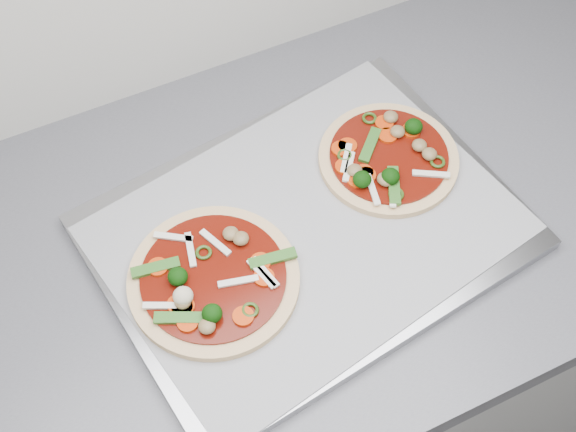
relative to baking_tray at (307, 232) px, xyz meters
name	(u,v)px	position (x,y,z in m)	size (l,w,h in m)	color
baking_tray	(307,232)	(0.00, 0.00, 0.00)	(0.50, 0.37, 0.02)	#939499
parchment	(307,228)	(0.00, 0.00, 0.01)	(0.48, 0.35, 0.00)	#949499
pizza_left	(212,280)	(-0.14, -0.02, 0.02)	(0.25, 0.25, 0.03)	#E7C089
pizza_right	(388,158)	(0.14, 0.05, 0.02)	(0.21, 0.21, 0.03)	#E7C089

